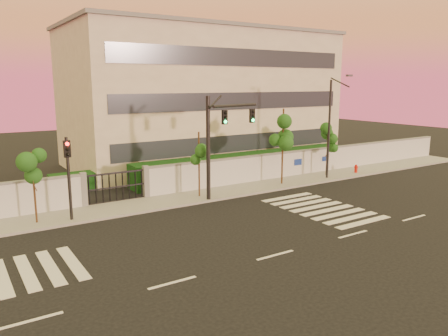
{
  "coord_description": "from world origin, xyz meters",
  "views": [
    {
      "loc": [
        -11.67,
        -14.0,
        7.42
      ],
      "look_at": [
        1.18,
        6.0,
        2.81
      ],
      "focal_mm": 35.0,
      "sensor_mm": 36.0,
      "label": 1
    }
  ],
  "objects": [
    {
      "name": "ground",
      "position": [
        0.0,
        0.0,
        0.0
      ],
      "size": [
        120.0,
        120.0,
        0.0
      ],
      "primitive_type": "plane",
      "color": "black",
      "rests_on": "ground"
    },
    {
      "name": "sidewalk",
      "position": [
        0.0,
        10.5,
        0.07
      ],
      "size": [
        60.0,
        3.0,
        0.15
      ],
      "primitive_type": "cube",
      "color": "gray",
      "rests_on": "ground"
    },
    {
      "name": "perimeter_wall",
      "position": [
        0.1,
        12.0,
        1.07
      ],
      "size": [
        60.0,
        0.36,
        2.2
      ],
      "color": "silver",
      "rests_on": "ground"
    },
    {
      "name": "hedge_row",
      "position": [
        1.17,
        14.74,
        0.82
      ],
      "size": [
        41.0,
        4.25,
        1.8
      ],
      "color": "black",
      "rests_on": "ground"
    },
    {
      "name": "institutional_building",
      "position": [
        9.0,
        21.99,
        6.16
      ],
      "size": [
        24.4,
        12.4,
        12.25
      ],
      "color": "#BCB49F",
      "rests_on": "ground"
    },
    {
      "name": "road_markings",
      "position": [
        -1.58,
        3.76,
        0.01
      ],
      "size": [
        57.0,
        7.62,
        0.02
      ],
      "color": "silver",
      "rests_on": "ground"
    },
    {
      "name": "street_tree_c",
      "position": [
        -8.01,
        10.14,
        2.9
      ],
      "size": [
        1.31,
        1.04,
        3.94
      ],
      "color": "#382314",
      "rests_on": "ground"
    },
    {
      "name": "street_tree_d",
      "position": [
        2.02,
        10.3,
        3.22
      ],
      "size": [
        1.38,
        1.1,
        4.38
      ],
      "color": "#382314",
      "rests_on": "ground"
    },
    {
      "name": "street_tree_e",
      "position": [
        8.95,
        10.18,
        4.15
      ],
      "size": [
        1.58,
        1.26,
        5.64
      ],
      "color": "#382314",
      "rests_on": "ground"
    },
    {
      "name": "street_tree_f",
      "position": [
        13.97,
        10.6,
        3.14
      ],
      "size": [
        1.31,
        1.04,
        4.26
      ],
      "color": "#382314",
      "rests_on": "ground"
    },
    {
      "name": "traffic_signal_main",
      "position": [
        2.93,
        9.24,
        4.22
      ],
      "size": [
        4.17,
        1.23,
        6.68
      ],
      "rotation": [
        0.0,
        0.0,
        0.26
      ],
      "color": "black",
      "rests_on": "ground"
    },
    {
      "name": "traffic_signal_secondary",
      "position": [
        -6.35,
        9.62,
        2.95
      ],
      "size": [
        0.36,
        0.35,
        4.65
      ],
      "rotation": [
        0.0,
        0.0,
        0.2
      ],
      "color": "black",
      "rests_on": "ground"
    },
    {
      "name": "streetlight_east",
      "position": [
        13.29,
        9.7,
        4.35
      ],
      "size": [
        0.48,
        1.94,
        8.05
      ],
      "color": "black",
      "rests_on": "ground"
    },
    {
      "name": "fire_hydrant",
      "position": [
        16.71,
        9.92,
        0.42
      ],
      "size": [
        0.33,
        0.31,
        0.84
      ],
      "rotation": [
        0.0,
        0.0,
        0.22
      ],
      "color": "red",
      "rests_on": "ground"
    }
  ]
}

